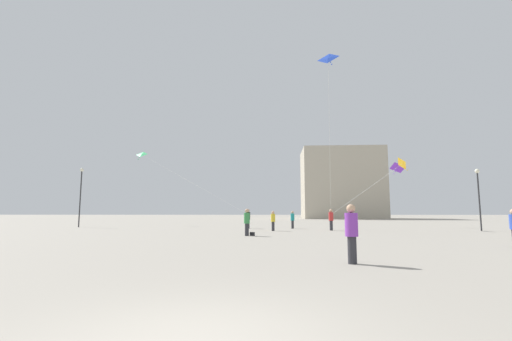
{
  "coord_description": "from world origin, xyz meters",
  "views": [
    {
      "loc": [
        0.94,
        -4.42,
        1.61
      ],
      "look_at": [
        0.0,
        20.95,
        4.59
      ],
      "focal_mm": 24.32,
      "sensor_mm": 36.0,
      "label": 1
    }
  ],
  "objects_px": {
    "lamppost_west": "(478,189)",
    "handbag_beside_flyer": "(252,234)",
    "person_in_purple": "(352,231)",
    "kite_amber_delta": "(402,164)",
    "kite_violet_delta": "(397,168)",
    "person_in_yellow": "(273,220)",
    "person_in_red": "(331,219)",
    "lamppost_east": "(81,188)",
    "person_in_green": "(247,221)",
    "person_in_black": "(248,218)",
    "person_in_teal": "(293,219)",
    "kite_emerald_delta": "(145,156)",
    "building_left_hall": "(341,184)",
    "kite_cobalt_delta": "(328,62)"
  },
  "relations": [
    {
      "from": "person_in_purple",
      "to": "kite_amber_delta",
      "type": "height_order",
      "value": "kite_amber_delta"
    },
    {
      "from": "lamppost_east",
      "to": "kite_violet_delta",
      "type": "bearing_deg",
      "value": 3.86
    },
    {
      "from": "kite_violet_delta",
      "to": "lamppost_west",
      "type": "height_order",
      "value": "kite_violet_delta"
    },
    {
      "from": "lamppost_west",
      "to": "handbag_beside_flyer",
      "type": "relative_size",
      "value": 15.92
    },
    {
      "from": "person_in_black",
      "to": "person_in_teal",
      "type": "bearing_deg",
      "value": 146.43
    },
    {
      "from": "person_in_green",
      "to": "person_in_red",
      "type": "distance_m",
      "value": 9.44
    },
    {
      "from": "person_in_green",
      "to": "lamppost_west",
      "type": "relative_size",
      "value": 0.35
    },
    {
      "from": "person_in_teal",
      "to": "building_left_hall",
      "type": "height_order",
      "value": "building_left_hall"
    },
    {
      "from": "kite_cobalt_delta",
      "to": "kite_amber_delta",
      "type": "xyz_separation_m",
      "value": [
        7.38,
        5.67,
        -7.23
      ]
    },
    {
      "from": "kite_amber_delta",
      "to": "person_in_green",
      "type": "bearing_deg",
      "value": -147.55
    },
    {
      "from": "person_in_purple",
      "to": "kite_violet_delta",
      "type": "relative_size",
      "value": 0.2
    },
    {
      "from": "kite_cobalt_delta",
      "to": "lamppost_west",
      "type": "distance_m",
      "value": 16.28
    },
    {
      "from": "person_in_yellow",
      "to": "kite_emerald_delta",
      "type": "distance_m",
      "value": 20.63
    },
    {
      "from": "lamppost_west",
      "to": "person_in_black",
      "type": "bearing_deg",
      "value": 170.09
    },
    {
      "from": "person_in_teal",
      "to": "person_in_purple",
      "type": "distance_m",
      "value": 21.6
    },
    {
      "from": "person_in_yellow",
      "to": "kite_violet_delta",
      "type": "bearing_deg",
      "value": -114.24
    },
    {
      "from": "person_in_red",
      "to": "lamppost_east",
      "type": "xyz_separation_m",
      "value": [
        -24.42,
        5.07,
        2.95
      ]
    },
    {
      "from": "kite_cobalt_delta",
      "to": "lamppost_west",
      "type": "relative_size",
      "value": 2.44
    },
    {
      "from": "person_in_red",
      "to": "person_in_black",
      "type": "xyz_separation_m",
      "value": [
        -7.16,
        3.0,
        0.01
      ]
    },
    {
      "from": "person_in_green",
      "to": "kite_violet_delta",
      "type": "height_order",
      "value": "kite_violet_delta"
    },
    {
      "from": "kite_amber_delta",
      "to": "lamppost_west",
      "type": "bearing_deg",
      "value": -23.01
    },
    {
      "from": "person_in_purple",
      "to": "kite_emerald_delta",
      "type": "height_order",
      "value": "kite_emerald_delta"
    },
    {
      "from": "building_left_hall",
      "to": "person_in_green",
      "type": "bearing_deg",
      "value": -107.85
    },
    {
      "from": "person_in_teal",
      "to": "lamppost_west",
      "type": "bearing_deg",
      "value": -48.71
    },
    {
      "from": "kite_amber_delta",
      "to": "handbag_beside_flyer",
      "type": "bearing_deg",
      "value": -147.17
    },
    {
      "from": "kite_amber_delta",
      "to": "person_in_black",
      "type": "bearing_deg",
      "value": 175.42
    },
    {
      "from": "person_in_purple",
      "to": "kite_amber_delta",
      "type": "bearing_deg",
      "value": 101.96
    },
    {
      "from": "person_in_green",
      "to": "kite_cobalt_delta",
      "type": "bearing_deg",
      "value": -33.68
    },
    {
      "from": "kite_violet_delta",
      "to": "lamppost_east",
      "type": "xyz_separation_m",
      "value": [
        -32.76,
        -2.21,
        -2.18
      ]
    },
    {
      "from": "person_in_purple",
      "to": "building_left_hall",
      "type": "height_order",
      "value": "building_left_hall"
    },
    {
      "from": "person_in_yellow",
      "to": "kite_violet_delta",
      "type": "xyz_separation_m",
      "value": [
        13.22,
        8.13,
        5.21
      ]
    },
    {
      "from": "lamppost_east",
      "to": "handbag_beside_flyer",
      "type": "relative_size",
      "value": 18.77
    },
    {
      "from": "person_in_yellow",
      "to": "lamppost_east",
      "type": "distance_m",
      "value": 20.64
    },
    {
      "from": "kite_emerald_delta",
      "to": "lamppost_east",
      "type": "distance_m",
      "value": 8.48
    },
    {
      "from": "person_in_black",
      "to": "kite_violet_delta",
      "type": "bearing_deg",
      "value": 162.0
    },
    {
      "from": "kite_amber_delta",
      "to": "building_left_hall",
      "type": "relative_size",
      "value": 0.42
    },
    {
      "from": "kite_cobalt_delta",
      "to": "lamppost_west",
      "type": "xyz_separation_m",
      "value": [
        12.67,
        3.42,
        -9.64
      ]
    },
    {
      "from": "person_in_yellow",
      "to": "lamppost_west",
      "type": "distance_m",
      "value": 17.16
    },
    {
      "from": "person_in_black",
      "to": "kite_emerald_delta",
      "type": "xyz_separation_m",
      "value": [
        -12.95,
        8.02,
        7.17
      ]
    },
    {
      "from": "person_in_purple",
      "to": "kite_violet_delta",
      "type": "xyz_separation_m",
      "value": [
        11.01,
        25.88,
        5.1
      ]
    },
    {
      "from": "person_in_yellow",
      "to": "handbag_beside_flyer",
      "type": "bearing_deg",
      "value": 110.11
    },
    {
      "from": "kite_violet_delta",
      "to": "lamppost_east",
      "type": "relative_size",
      "value": 1.52
    },
    {
      "from": "kite_emerald_delta",
      "to": "lamppost_east",
      "type": "height_order",
      "value": "kite_emerald_delta"
    },
    {
      "from": "building_left_hall",
      "to": "handbag_beside_flyer",
      "type": "xyz_separation_m",
      "value": [
        -17.16,
        -54.26,
        -7.48
      ]
    },
    {
      "from": "kite_emerald_delta",
      "to": "lamppost_east",
      "type": "bearing_deg",
      "value": -125.87
    },
    {
      "from": "person_in_teal",
      "to": "kite_violet_delta",
      "type": "height_order",
      "value": "kite_violet_delta"
    },
    {
      "from": "person_in_yellow",
      "to": "kite_amber_delta",
      "type": "bearing_deg",
      "value": -132.64
    },
    {
      "from": "person_in_teal",
      "to": "handbag_beside_flyer",
      "type": "distance_m",
      "value": 10.15
    },
    {
      "from": "person_in_yellow",
      "to": "person_in_red",
      "type": "bearing_deg",
      "value": -135.9
    },
    {
      "from": "person_in_red",
      "to": "lamppost_east",
      "type": "relative_size",
      "value": 0.3
    }
  ]
}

